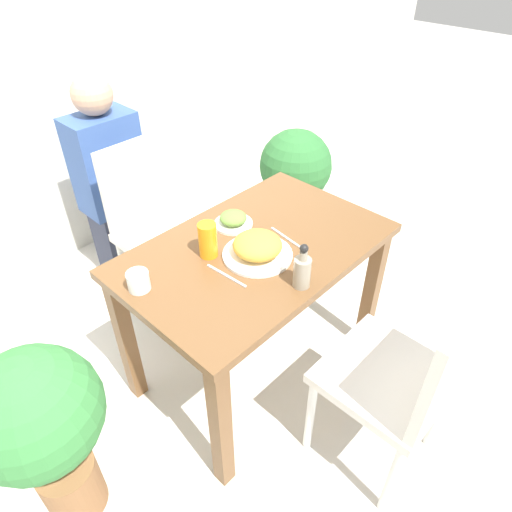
# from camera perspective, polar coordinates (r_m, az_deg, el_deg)

# --- Properties ---
(ground_plane) EXTENTS (16.00, 16.00, 0.00)m
(ground_plane) POSITION_cam_1_polar(r_m,az_deg,el_deg) (2.31, 0.00, -13.39)
(ground_plane) COLOR beige
(wall_back) EXTENTS (8.00, 0.05, 2.60)m
(wall_back) POSITION_cam_1_polar(r_m,az_deg,el_deg) (2.76, -25.84, 24.21)
(wall_back) COLOR beige
(wall_back) RESTS_ON ground_plane
(dining_table) EXTENTS (1.07, 0.68, 0.73)m
(dining_table) POSITION_cam_1_polar(r_m,az_deg,el_deg) (1.87, 0.00, -1.65)
(dining_table) COLOR brown
(dining_table) RESTS_ON ground_plane
(chair_near) EXTENTS (0.42, 0.42, 0.91)m
(chair_near) POSITION_cam_1_polar(r_m,az_deg,el_deg) (1.69, 18.61, -14.14)
(chair_near) COLOR silver
(chair_near) RESTS_ON ground_plane
(chair_far) EXTENTS (0.42, 0.42, 0.91)m
(chair_far) POSITION_cam_1_polar(r_m,az_deg,el_deg) (2.38, -12.36, 4.42)
(chair_far) COLOR silver
(chair_far) RESTS_ON ground_plane
(food_plate) EXTENTS (0.27, 0.27, 0.09)m
(food_plate) POSITION_cam_1_polar(r_m,az_deg,el_deg) (1.72, 0.19, 1.11)
(food_plate) COLOR white
(food_plate) RESTS_ON dining_table
(side_plate) EXTENTS (0.16, 0.16, 0.06)m
(side_plate) POSITION_cam_1_polar(r_m,az_deg,el_deg) (1.91, -2.86, 4.54)
(side_plate) COLOR white
(side_plate) RESTS_ON dining_table
(drink_cup) EXTENTS (0.08, 0.08, 0.07)m
(drink_cup) POSITION_cam_1_polar(r_m,az_deg,el_deg) (1.63, -14.49, -3.04)
(drink_cup) COLOR white
(drink_cup) RESTS_ON dining_table
(juice_glass) EXTENTS (0.07, 0.07, 0.14)m
(juice_glass) POSITION_cam_1_polar(r_m,az_deg,el_deg) (1.72, -6.04, 2.00)
(juice_glass) COLOR orange
(juice_glass) RESTS_ON dining_table
(sauce_bottle) EXTENTS (0.06, 0.06, 0.18)m
(sauce_bottle) POSITION_cam_1_polar(r_m,az_deg,el_deg) (1.58, 5.79, -1.81)
(sauce_bottle) COLOR gray
(sauce_bottle) RESTS_ON dining_table
(fork_utensil) EXTENTS (0.02, 0.19, 0.00)m
(fork_utensil) POSITION_cam_1_polar(r_m,az_deg,el_deg) (1.66, -3.73, -2.46)
(fork_utensil) COLOR silver
(fork_utensil) RESTS_ON dining_table
(spoon_utensil) EXTENTS (0.03, 0.17, 0.00)m
(spoon_utensil) POSITION_cam_1_polar(r_m,az_deg,el_deg) (1.85, 3.70, 2.36)
(spoon_utensil) COLOR silver
(spoon_utensil) RESTS_ON dining_table
(potted_plant_left) EXTENTS (0.42, 0.42, 0.79)m
(potted_plant_left) POSITION_cam_1_polar(r_m,az_deg,el_deg) (1.65, -25.31, -18.42)
(potted_plant_left) COLOR brown
(potted_plant_left) RESTS_ON ground_plane
(potted_plant_right) EXTENTS (0.42, 0.42, 0.79)m
(potted_plant_right) POSITION_cam_1_polar(r_m,az_deg,el_deg) (2.77, 4.87, 9.54)
(potted_plant_right) COLOR brown
(potted_plant_right) RESTS_ON ground_plane
(person_figure) EXTENTS (0.34, 0.22, 1.17)m
(person_figure) POSITION_cam_1_polar(r_m,az_deg,el_deg) (2.64, -17.58, 8.48)
(person_figure) COLOR #2D3347
(person_figure) RESTS_ON ground_plane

